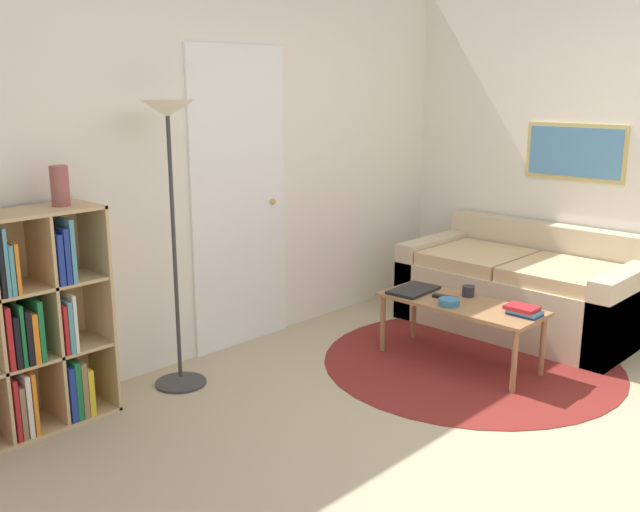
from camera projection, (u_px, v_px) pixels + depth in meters
ground_plane at (531, 454)px, 3.57m from camera, size 14.00×14.00×0.00m
wall_back at (230, 162)px, 4.81m from camera, size 7.34×0.11×2.60m
wall_right at (544, 150)px, 5.56m from camera, size 0.08×5.28×2.60m
rug at (471, 361)px, 4.74m from camera, size 1.96×1.96×0.01m
bookshelf at (15, 329)px, 3.69m from camera, size 0.92×0.34×1.18m
floor_lamp at (169, 154)px, 4.06m from camera, size 0.32×0.32×1.72m
couch at (525, 290)px, 5.39m from camera, size 0.93×1.69×0.75m
coffee_table at (460, 309)px, 4.64m from camera, size 0.44×1.08×0.42m
laptop at (413, 290)px, 4.87m from camera, size 0.37×0.24×0.02m
bowl at (449, 302)px, 4.56m from camera, size 0.14×0.14×0.04m
book_stack_on_table at (524, 311)px, 4.37m from camera, size 0.15×0.21×0.06m
cup at (468, 291)px, 4.75m from camera, size 0.08×0.08×0.07m
remote at (445, 297)px, 4.71m from camera, size 0.08×0.17×0.02m
vase_on_shelf at (60, 186)px, 3.74m from camera, size 0.10×0.10×0.21m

